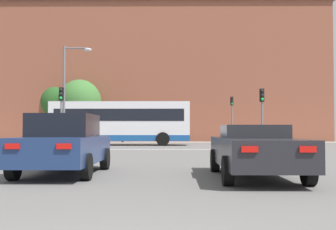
{
  "coord_description": "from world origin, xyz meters",
  "views": [
    {
      "loc": [
        0.42,
        -3.15,
        1.19
      ],
      "look_at": [
        0.17,
        27.77,
        2.26
      ],
      "focal_mm": 45.0,
      "sensor_mm": 36.0,
      "label": 1
    }
  ],
  "objects_px": {
    "car_roadster_right": "(255,150)",
    "traffic_light_far_right": "(232,112)",
    "traffic_light_far_left": "(105,115)",
    "bus_crossing_lead": "(121,122)",
    "street_lamp_junction": "(69,85)",
    "pedestrian_waiting": "(70,132)",
    "pedestrian_walking_east": "(123,132)",
    "traffic_light_near_right": "(262,108)",
    "car_saloon_left": "(65,144)",
    "traffic_light_near_left": "(61,107)"
  },
  "relations": [
    {
      "from": "pedestrian_waiting",
      "to": "car_saloon_left",
      "type": "bearing_deg",
      "value": -85.9
    },
    {
      "from": "traffic_light_near_right",
      "to": "traffic_light_far_left",
      "type": "height_order",
      "value": "traffic_light_far_left"
    },
    {
      "from": "street_lamp_junction",
      "to": "bus_crossing_lead",
      "type": "bearing_deg",
      "value": 63.95
    },
    {
      "from": "bus_crossing_lead",
      "to": "traffic_light_near_right",
      "type": "xyz_separation_m",
      "value": [
        9.4,
        -6.32,
        0.75
      ]
    },
    {
      "from": "bus_crossing_lead",
      "to": "traffic_light_near_right",
      "type": "relative_size",
      "value": 2.83
    },
    {
      "from": "car_saloon_left",
      "to": "traffic_light_far_left",
      "type": "xyz_separation_m",
      "value": [
        -3.39,
        28.36,
        1.78
      ]
    },
    {
      "from": "car_roadster_right",
      "to": "bus_crossing_lead",
      "type": "xyz_separation_m",
      "value": [
        -5.93,
        21.57,
        1.07
      ]
    },
    {
      "from": "traffic_light_far_left",
      "to": "street_lamp_junction",
      "type": "distance_m",
      "value": 13.06
    },
    {
      "from": "traffic_light_near_right",
      "to": "traffic_light_far_right",
      "type": "bearing_deg",
      "value": 89.66
    },
    {
      "from": "car_roadster_right",
      "to": "bus_crossing_lead",
      "type": "distance_m",
      "value": 22.39
    },
    {
      "from": "traffic_light_near_right",
      "to": "traffic_light_far_right",
      "type": "distance_m",
      "value": 13.37
    },
    {
      "from": "traffic_light_far_right",
      "to": "traffic_light_near_left",
      "type": "bearing_deg",
      "value": -133.11
    },
    {
      "from": "car_saloon_left",
      "to": "pedestrian_walking_east",
      "type": "xyz_separation_m",
      "value": [
        -1.78,
        28.6,
        0.16
      ]
    },
    {
      "from": "car_roadster_right",
      "to": "street_lamp_junction",
      "type": "distance_m",
      "value": 18.58
    },
    {
      "from": "traffic_light_far_right",
      "to": "bus_crossing_lead",
      "type": "bearing_deg",
      "value": -143.38
    },
    {
      "from": "traffic_light_near_right",
      "to": "pedestrian_walking_east",
      "type": "height_order",
      "value": "traffic_light_near_right"
    },
    {
      "from": "traffic_light_far_left",
      "to": "pedestrian_walking_east",
      "type": "bearing_deg",
      "value": 8.58
    },
    {
      "from": "car_saloon_left",
      "to": "pedestrian_walking_east",
      "type": "bearing_deg",
      "value": 93.79
    },
    {
      "from": "traffic_light_far_left",
      "to": "pedestrian_walking_east",
      "type": "distance_m",
      "value": 2.29
    },
    {
      "from": "car_roadster_right",
      "to": "traffic_light_near_right",
      "type": "xyz_separation_m",
      "value": [
        3.47,
        15.24,
        1.82
      ]
    },
    {
      "from": "traffic_light_near_right",
      "to": "street_lamp_junction",
      "type": "bearing_deg",
      "value": 175.74
    },
    {
      "from": "street_lamp_junction",
      "to": "pedestrian_walking_east",
      "type": "distance_m",
      "value": 13.7
    },
    {
      "from": "bus_crossing_lead",
      "to": "pedestrian_walking_east",
      "type": "bearing_deg",
      "value": -174.39
    },
    {
      "from": "car_saloon_left",
      "to": "pedestrian_waiting",
      "type": "height_order",
      "value": "pedestrian_waiting"
    },
    {
      "from": "car_roadster_right",
      "to": "street_lamp_junction",
      "type": "height_order",
      "value": "street_lamp_junction"
    },
    {
      "from": "traffic_light_far_right",
      "to": "pedestrian_waiting",
      "type": "bearing_deg",
      "value": 174.28
    },
    {
      "from": "traffic_light_near_right",
      "to": "pedestrian_walking_east",
      "type": "xyz_separation_m",
      "value": [
        -10.17,
        14.12,
        -1.55
      ]
    },
    {
      "from": "car_roadster_right",
      "to": "pedestrian_waiting",
      "type": "height_order",
      "value": "pedestrian_waiting"
    },
    {
      "from": "car_saloon_left",
      "to": "traffic_light_far_right",
      "type": "bearing_deg",
      "value": 73.32
    },
    {
      "from": "car_roadster_right",
      "to": "street_lamp_junction",
      "type": "xyz_separation_m",
      "value": [
        -8.58,
        16.14,
        3.32
      ]
    },
    {
      "from": "bus_crossing_lead",
      "to": "street_lamp_junction",
      "type": "height_order",
      "value": "street_lamp_junction"
    },
    {
      "from": "traffic_light_near_left",
      "to": "pedestrian_walking_east",
      "type": "height_order",
      "value": "traffic_light_near_left"
    },
    {
      "from": "traffic_light_far_right",
      "to": "pedestrian_walking_east",
      "type": "height_order",
      "value": "traffic_light_far_right"
    },
    {
      "from": "traffic_light_near_right",
      "to": "traffic_light_far_left",
      "type": "xyz_separation_m",
      "value": [
        -11.78,
        13.88,
        0.07
      ]
    },
    {
      "from": "traffic_light_near_right",
      "to": "street_lamp_junction",
      "type": "distance_m",
      "value": 12.18
    },
    {
      "from": "traffic_light_far_right",
      "to": "traffic_light_far_left",
      "type": "bearing_deg",
      "value": 177.54
    },
    {
      "from": "street_lamp_junction",
      "to": "traffic_light_near_left",
      "type": "bearing_deg",
      "value": -109.37
    },
    {
      "from": "traffic_light_near_left",
      "to": "car_roadster_right",
      "type": "bearing_deg",
      "value": -60.03
    },
    {
      "from": "traffic_light_near_left",
      "to": "traffic_light_far_left",
      "type": "distance_m",
      "value": 13.78
    },
    {
      "from": "car_roadster_right",
      "to": "pedestrian_waiting",
      "type": "bearing_deg",
      "value": 112.09
    },
    {
      "from": "traffic_light_near_left",
      "to": "traffic_light_far_left",
      "type": "height_order",
      "value": "traffic_light_far_left"
    },
    {
      "from": "traffic_light_near_left",
      "to": "pedestrian_walking_east",
      "type": "distance_m",
      "value": 14.26
    },
    {
      "from": "car_roadster_right",
      "to": "pedestrian_walking_east",
      "type": "xyz_separation_m",
      "value": [
        -6.69,
        29.36,
        0.28
      ]
    },
    {
      "from": "car_roadster_right",
      "to": "traffic_light_far_right",
      "type": "height_order",
      "value": "traffic_light_far_right"
    },
    {
      "from": "traffic_light_near_right",
      "to": "pedestrian_waiting",
      "type": "relative_size",
      "value": 2.28
    },
    {
      "from": "car_saloon_left",
      "to": "traffic_light_far_left",
      "type": "bearing_deg",
      "value": 97.05
    },
    {
      "from": "car_saloon_left",
      "to": "traffic_light_near_right",
      "type": "relative_size",
      "value": 1.2
    },
    {
      "from": "car_roadster_right",
      "to": "pedestrian_waiting",
      "type": "relative_size",
      "value": 2.97
    },
    {
      "from": "car_saloon_left",
      "to": "traffic_light_far_left",
      "type": "distance_m",
      "value": 28.62
    },
    {
      "from": "traffic_light_near_right",
      "to": "pedestrian_waiting",
      "type": "distance_m",
      "value": 21.46
    }
  ]
}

